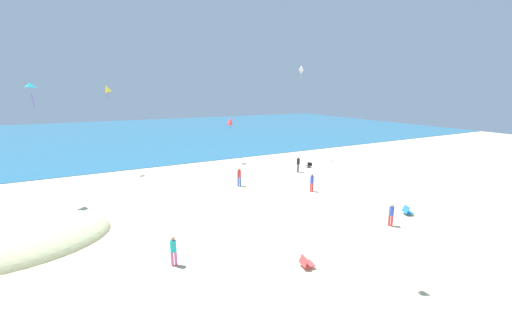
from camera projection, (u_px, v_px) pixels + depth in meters
name	position (u px, v px, depth m)	size (l,w,h in m)	color
ground_plane	(238.00, 189.00, 25.18)	(120.00, 120.00, 0.00)	beige
ocean_water	(153.00, 132.00, 60.59)	(120.00, 60.00, 0.05)	#236084
dune_mound	(13.00, 244.00, 16.19)	(9.53, 6.67, 2.54)	#C4C38F
beach_chair_far_left	(309.00, 165.00, 32.53)	(0.80, 0.77, 0.53)	black
beach_chair_far_right	(306.00, 262.00, 13.95)	(0.66, 0.67, 0.55)	#D13D3D
beach_chair_mid_beach	(407.00, 211.00, 19.95)	(0.78, 0.78, 0.61)	#2370B2
person_0	(173.00, 249.00, 13.98)	(0.34, 0.34, 1.46)	#D8599E
person_1	(298.00, 163.00, 30.39)	(0.46, 0.46, 1.62)	black
person_2	(312.00, 182.00, 24.47)	(0.33, 0.33, 1.47)	red
person_3	(391.00, 213.00, 18.14)	(0.36, 0.36, 1.43)	red
person_4	(239.00, 176.00, 25.80)	(0.44, 0.44, 1.64)	blue
kite_yellow	(107.00, 89.00, 28.28)	(0.74, 0.58, 1.30)	yellow
kite_red	(230.00, 121.00, 33.66)	(1.09, 1.10, 1.38)	red
kite_white	(301.00, 70.00, 34.47)	(0.85, 0.29, 1.57)	white
kite_teal	(31.00, 85.00, 20.07)	(0.72, 0.90, 1.62)	#1EADAD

